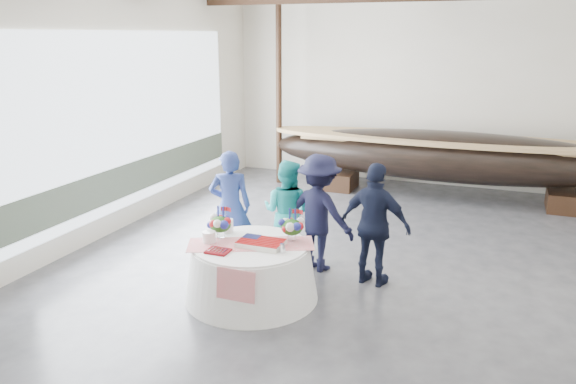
% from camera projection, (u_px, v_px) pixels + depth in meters
% --- Properties ---
extents(floor, '(10.00, 12.00, 0.01)m').
position_uv_depth(floor, '(376.00, 278.00, 8.44)').
color(floor, '#3D3D42').
rests_on(floor, ground).
extents(wall_back, '(10.00, 0.02, 4.50)m').
position_uv_depth(wall_back, '(436.00, 91.00, 13.22)').
color(wall_back, silver).
rests_on(wall_back, ground).
extents(wall_front, '(10.00, 0.02, 4.50)m').
position_uv_depth(wall_front, '(95.00, 340.00, 2.44)').
color(wall_front, silver).
rests_on(wall_front, ground).
extents(wall_left, '(0.02, 12.00, 4.50)m').
position_uv_depth(wall_left, '(93.00, 113.00, 9.57)').
color(wall_left, silver).
rests_on(wall_left, ground).
extents(pavilion_structure, '(9.80, 11.76, 4.50)m').
position_uv_depth(pavilion_structure, '(400.00, 1.00, 8.09)').
color(pavilion_structure, black).
rests_on(pavilion_structure, ground).
extents(open_bay, '(0.03, 7.00, 3.20)m').
position_uv_depth(open_bay, '(133.00, 129.00, 10.56)').
color(open_bay, silver).
rests_on(open_bay, ground).
extents(longboat_display, '(8.09, 1.62, 1.52)m').
position_uv_depth(longboat_display, '(448.00, 156.00, 12.29)').
color(longboat_display, black).
rests_on(longboat_display, ground).
extents(banquet_table, '(1.84, 1.84, 0.79)m').
position_uv_depth(banquet_table, '(251.00, 271.00, 7.72)').
color(banquet_table, white).
rests_on(banquet_table, ground).
extents(tabletop_items, '(1.77, 1.20, 0.40)m').
position_uv_depth(tabletop_items, '(252.00, 231.00, 7.70)').
color(tabletop_items, red).
rests_on(tabletop_items, banquet_table).
extents(guest_woman_blue, '(0.78, 0.67, 1.81)m').
position_uv_depth(guest_woman_blue, '(230.00, 206.00, 8.90)').
color(guest_woman_blue, navy).
rests_on(guest_woman_blue, ground).
extents(guest_woman_teal, '(0.85, 0.68, 1.67)m').
position_uv_depth(guest_woman_teal, '(287.00, 212.00, 8.86)').
color(guest_woman_teal, '#22AFAD').
rests_on(guest_woman_teal, ground).
extents(guest_man_left, '(1.32, 0.98, 1.82)m').
position_uv_depth(guest_man_left, '(319.00, 213.00, 8.56)').
color(guest_man_left, black).
rests_on(guest_man_left, ground).
extents(guest_man_right, '(1.13, 0.65, 1.81)m').
position_uv_depth(guest_man_right, '(375.00, 225.00, 8.02)').
color(guest_man_right, black).
rests_on(guest_man_right, ground).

